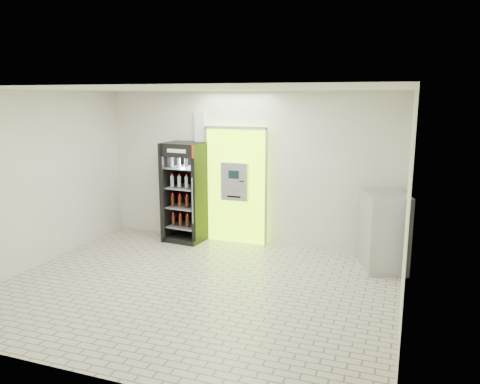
% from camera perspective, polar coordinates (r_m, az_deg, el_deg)
% --- Properties ---
extents(ground, '(6.00, 6.00, 0.00)m').
position_cam_1_polar(ground, '(7.41, -5.51, -11.47)').
color(ground, '#C2B3A1').
rests_on(ground, ground).
extents(room_shell, '(6.00, 6.00, 6.00)m').
position_cam_1_polar(room_shell, '(6.90, -5.80, 2.75)').
color(room_shell, silver).
rests_on(room_shell, ground).
extents(atm_assembly, '(1.30, 0.24, 2.33)m').
position_cam_1_polar(atm_assembly, '(9.29, -0.43, 0.89)').
color(atm_assembly, '#9DF903').
rests_on(atm_assembly, ground).
extents(pillar, '(0.22, 0.11, 2.60)m').
position_cam_1_polar(pillar, '(9.59, -4.74, 1.98)').
color(pillar, silver).
rests_on(pillar, ground).
extents(beverage_cooler, '(0.82, 0.76, 2.00)m').
position_cam_1_polar(beverage_cooler, '(9.49, -6.63, -0.25)').
color(beverage_cooler, black).
rests_on(beverage_cooler, ground).
extents(steel_cabinet, '(0.94, 1.14, 1.31)m').
position_cam_1_polar(steel_cabinet, '(8.35, 17.09, -4.50)').
color(steel_cabinet, '#9A9DA1').
rests_on(steel_cabinet, ground).
extents(exit_sign, '(0.02, 0.22, 0.26)m').
position_cam_1_polar(exit_sign, '(7.59, 20.01, 5.04)').
color(exit_sign, white).
rests_on(exit_sign, room_shell).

